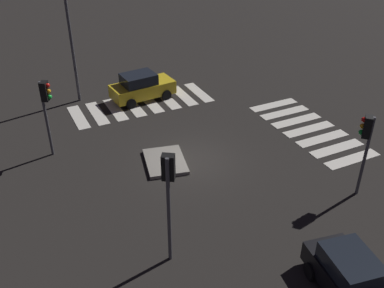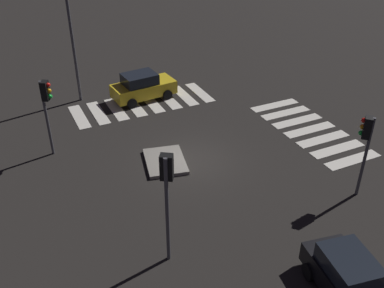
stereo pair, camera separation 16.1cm
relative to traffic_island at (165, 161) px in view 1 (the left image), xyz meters
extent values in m
plane|color=black|center=(-0.42, -1.29, -0.09)|extent=(80.00, 80.00, 0.00)
cube|color=gray|center=(0.00, 0.00, 0.00)|extent=(2.91, 2.43, 0.18)
cube|color=gold|center=(7.49, -1.66, 0.60)|extent=(2.06, 4.12, 0.82)
cube|color=black|center=(7.47, -1.41, 1.34)|extent=(1.73, 2.17, 0.66)
cylinder|color=black|center=(8.44, -2.81, 0.23)|extent=(0.29, 0.66, 0.64)
cylinder|color=black|center=(6.77, -2.96, 0.23)|extent=(0.29, 0.66, 0.64)
cylinder|color=black|center=(8.21, -0.35, 0.23)|extent=(0.29, 0.66, 0.64)
cylinder|color=black|center=(6.55, -0.50, 0.23)|extent=(0.29, 0.66, 0.64)
sphere|color=#F2EABF|center=(8.14, -3.56, 0.60)|extent=(0.21, 0.21, 0.21)
sphere|color=#F2EABF|center=(7.20, -3.64, 0.60)|extent=(0.21, 0.21, 0.21)
cube|color=black|center=(-10.39, -2.36, 0.57)|extent=(4.06, 2.26, 0.79)
cube|color=black|center=(-10.16, -2.39, 1.28)|extent=(2.19, 1.80, 0.64)
cylinder|color=black|center=(-9.35, -3.35, 0.22)|extent=(0.65, 0.32, 0.62)
cylinder|color=black|center=(-9.08, -1.75, 0.22)|extent=(0.65, 0.32, 0.62)
cylinder|color=#47474C|center=(-6.05, 2.37, 2.16)|extent=(0.14, 0.14, 4.51)
cube|color=black|center=(-5.90, 2.27, 3.94)|extent=(0.51, 0.54, 0.96)
sphere|color=red|center=(-5.73, 2.16, 4.24)|extent=(0.22, 0.22, 0.22)
sphere|color=orange|center=(-5.73, 2.16, 3.94)|extent=(0.22, 0.22, 0.22)
sphere|color=green|center=(-5.73, 2.16, 3.64)|extent=(0.22, 0.22, 0.22)
cylinder|color=#47474C|center=(-6.09, -6.83, 1.86)|extent=(0.14, 0.14, 3.90)
cube|color=black|center=(-5.96, -6.71, 3.33)|extent=(0.54, 0.54, 0.96)
sphere|color=red|center=(-5.82, -6.57, 3.63)|extent=(0.22, 0.22, 0.22)
sphere|color=orange|center=(-5.82, -6.57, 3.33)|extent=(0.22, 0.22, 0.22)
sphere|color=green|center=(-5.82, -6.57, 3.03)|extent=(0.22, 0.22, 0.22)
cylinder|color=#47474C|center=(3.31, 4.90, 1.93)|extent=(0.14, 0.14, 4.05)
cube|color=black|center=(3.22, 4.74, 3.48)|extent=(0.54, 0.50, 0.96)
sphere|color=red|center=(3.12, 4.57, 3.78)|extent=(0.22, 0.22, 0.22)
sphere|color=orange|center=(3.12, 4.57, 3.48)|extent=(0.22, 0.22, 0.22)
sphere|color=green|center=(3.12, 4.57, 3.18)|extent=(0.22, 0.22, 0.22)
cylinder|color=#47474C|center=(9.09, 2.08, 3.90)|extent=(0.18, 0.18, 7.98)
cube|color=silver|center=(-3.87, -8.69, -0.08)|extent=(0.70, 3.20, 0.02)
cube|color=silver|center=(-2.72, -8.69, -0.08)|extent=(0.70, 3.20, 0.02)
cube|color=silver|center=(-1.57, -8.69, -0.08)|extent=(0.70, 3.20, 0.02)
cube|color=silver|center=(-0.42, -8.69, -0.08)|extent=(0.70, 3.20, 0.02)
cube|color=silver|center=(0.73, -8.69, -0.08)|extent=(0.70, 3.20, 0.02)
cube|color=silver|center=(1.88, -8.69, -0.08)|extent=(0.70, 3.20, 0.02)
cube|color=silver|center=(3.03, -8.69, -0.08)|extent=(0.70, 3.20, 0.02)
cube|color=silver|center=(6.79, -5.31, -0.08)|extent=(3.20, 0.70, 0.02)
cube|color=silver|center=(6.79, -4.16, -0.08)|extent=(3.20, 0.70, 0.02)
cube|color=silver|center=(6.79, -3.01, -0.08)|extent=(3.20, 0.70, 0.02)
cube|color=silver|center=(6.79, -1.86, -0.08)|extent=(3.20, 0.70, 0.02)
cube|color=silver|center=(6.79, -0.71, -0.08)|extent=(3.20, 0.70, 0.02)
cube|color=silver|center=(6.79, 0.44, -0.08)|extent=(3.20, 0.70, 0.02)
cube|color=silver|center=(6.79, 1.59, -0.08)|extent=(3.20, 0.70, 0.02)
cube|color=silver|center=(6.79, 2.74, -0.08)|extent=(3.20, 0.70, 0.02)
camera|label=1|loc=(-17.24, 6.93, 12.28)|focal=41.52mm
camera|label=2|loc=(-17.31, 6.79, 12.28)|focal=41.52mm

